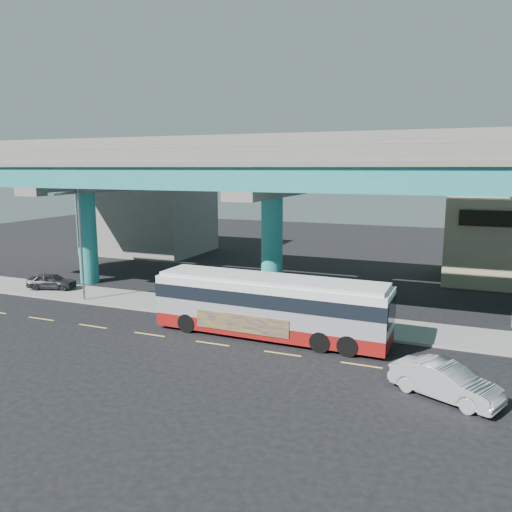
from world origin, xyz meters
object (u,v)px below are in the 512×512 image
at_px(transit_bus, 270,304).
at_px(street_lamp, 74,230).
at_px(sedan, 445,381).
at_px(stop_sign, 308,298).
at_px(parked_car, 52,281).

distance_m(transit_bus, street_lamp, 15.21).
height_order(sedan, stop_sign, stop_sign).
height_order(parked_car, street_lamp, street_lamp).
height_order(transit_bus, sedan, transit_bus).
bearing_deg(sedan, parked_car, 99.00).
distance_m(parked_car, street_lamp, 6.65).
relative_size(transit_bus, street_lamp, 1.72).
height_order(sedan, parked_car, sedan).
bearing_deg(transit_bus, street_lamp, 176.11).
relative_size(transit_bus, sedan, 2.85).
bearing_deg(transit_bus, stop_sign, 56.16).
distance_m(sedan, parked_car, 29.66).
bearing_deg(street_lamp, stop_sign, 2.60).
distance_m(sedan, street_lamp, 25.21).
distance_m(street_lamp, stop_sign, 16.70).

